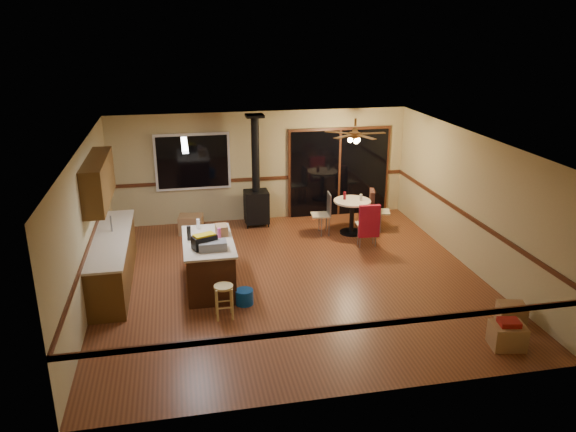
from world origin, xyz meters
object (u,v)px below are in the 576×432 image
object	(u,v)px
toolbox_black	(204,242)
box_corner_b	(511,314)
wood_stove	(256,195)
dining_table	(352,211)
chair_near	(369,221)
box_corner_a	(507,336)
toolbox_grey	(212,246)
blue_bucket	(244,297)
bar_stool	(224,301)
chair_left	(325,209)
chair_right	(373,205)
box_under_window	(191,224)
kitchen_island	(209,264)

from	to	relation	value
toolbox_black	box_corner_b	size ratio (longest dim) A/B	0.98
wood_stove	dining_table	xyz separation A→B (m)	(2.02, -0.95, -0.20)
chair_near	box_corner_a	distance (m)	4.16
toolbox_grey	blue_bucket	xyz separation A→B (m)	(0.48, -0.34, -0.84)
bar_stool	chair_left	world-z (taller)	chair_left
chair_right	box_corner_b	distance (m)	4.53
chair_right	dining_table	bearing A→B (deg)	-168.96
box_under_window	box_corner_a	distance (m)	7.16
box_under_window	box_corner_a	world-z (taller)	box_under_window
kitchen_island	chair_near	xyz separation A→B (m)	(3.41, 1.21, 0.14)
kitchen_island	box_corner_b	size ratio (longest dim) A/B	4.05
dining_table	chair_left	bearing A→B (deg)	171.32
bar_stool	chair_left	bearing A→B (deg)	52.42
bar_stool	box_corner_a	distance (m)	4.35
box_under_window	chair_near	bearing A→B (deg)	-23.57
toolbox_black	bar_stool	world-z (taller)	toolbox_black
kitchen_island	box_under_window	xyz separation A→B (m)	(-0.23, 2.80, -0.24)
wood_stove	toolbox_grey	bearing A→B (deg)	-109.70
blue_bucket	dining_table	xyz separation A→B (m)	(2.79, 2.87, 0.40)
toolbox_grey	chair_near	size ratio (longest dim) A/B	0.67
wood_stove	toolbox_black	bearing A→B (deg)	-112.05
blue_bucket	box_corner_a	bearing A→B (deg)	-29.82
blue_bucket	dining_table	world-z (taller)	dining_table
kitchen_island	chair_left	world-z (taller)	chair_left
chair_near	box_under_window	bearing A→B (deg)	156.43
bar_stool	chair_right	xyz separation A→B (m)	(3.69, 3.35, 0.32)
bar_stool	chair_right	bearing A→B (deg)	42.25
toolbox_black	box_corner_a	world-z (taller)	toolbox_black
kitchen_island	toolbox_black	distance (m)	0.66
wood_stove	chair_right	xyz separation A→B (m)	(2.55, -0.85, -0.13)
box_corner_a	box_corner_b	bearing A→B (deg)	53.67
box_corner_b	kitchen_island	bearing A→B (deg)	153.91
chair_near	dining_table	bearing A→B (deg)	95.87
toolbox_grey	box_corner_a	distance (m)	4.83
box_corner_b	chair_left	bearing A→B (deg)	112.87
chair_near	box_corner_a	size ratio (longest dim) A/B	1.47
kitchen_island	dining_table	xyz separation A→B (m)	(3.32, 2.10, 0.08)
kitchen_island	chair_left	distance (m)	3.50
box_corner_b	box_under_window	bearing A→B (deg)	133.70
toolbox_black	chair_near	bearing A→B (deg)	24.08
blue_bucket	chair_left	bearing A→B (deg)	53.40
toolbox_grey	kitchen_island	bearing A→B (deg)	96.75
kitchen_island	dining_table	size ratio (longest dim) A/B	2.02
dining_table	chair_right	world-z (taller)	chair_right
toolbox_grey	box_under_window	world-z (taller)	toolbox_grey
kitchen_island	bar_stool	bearing A→B (deg)	-82.31
dining_table	box_under_window	size ratio (longest dim) A/B	1.58
toolbox_grey	chair_left	size ratio (longest dim) A/B	0.91
toolbox_grey	chair_near	distance (m)	3.76
wood_stove	toolbox_black	world-z (taller)	wood_stove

